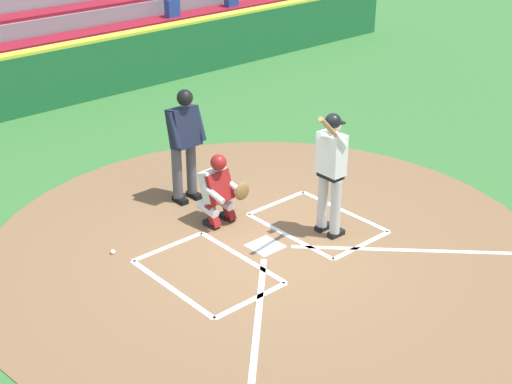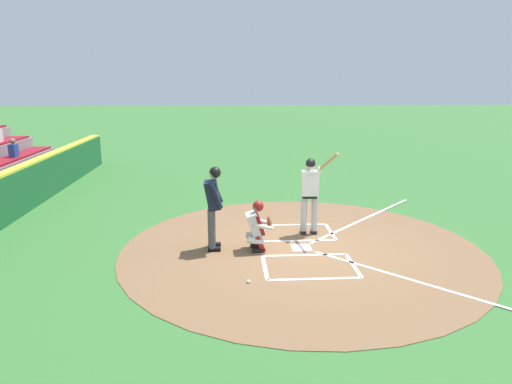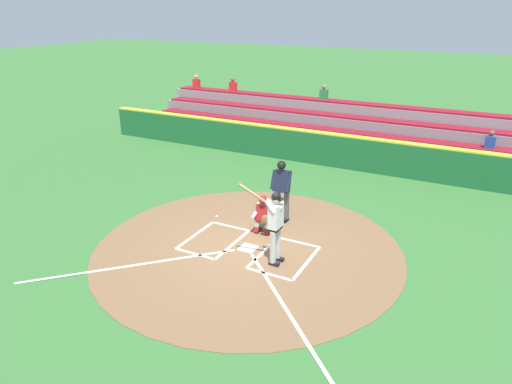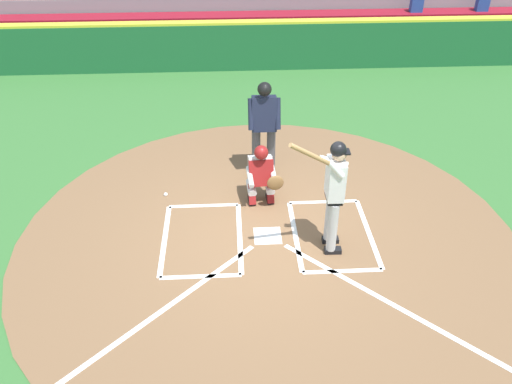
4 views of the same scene
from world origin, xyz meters
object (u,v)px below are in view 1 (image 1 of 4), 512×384
(baseball, at_px, (113,252))
(batter, at_px, (331,166))
(catcher, at_px, (219,188))
(plate_umpire, at_px, (184,138))

(baseball, bearing_deg, batter, 149.09)
(catcher, relative_size, plate_umpire, 0.61)
(batter, height_order, plate_umpire, batter)
(batter, xyz_separation_m, catcher, (0.97, -1.33, -0.51))
(catcher, distance_m, plate_umpire, 1.08)
(catcher, height_order, plate_umpire, plate_umpire)
(catcher, xyz_separation_m, plate_umpire, (-0.10, -0.96, 0.49))
(batter, bearing_deg, catcher, -54.00)
(batter, relative_size, catcher, 1.88)
(catcher, relative_size, baseball, 15.27)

